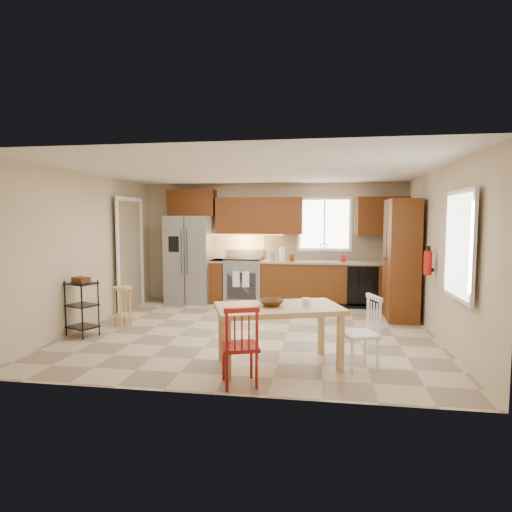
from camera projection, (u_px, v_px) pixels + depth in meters
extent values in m
plane|color=tan|center=(253.00, 331.00, 6.76)|extent=(5.50, 5.50, 0.00)
cube|color=silver|center=(253.00, 171.00, 6.54)|extent=(5.50, 5.00, 0.02)
cube|color=#CCB793|center=(272.00, 243.00, 9.11)|extent=(5.50, 0.02, 2.50)
cube|color=#CCB793|center=(213.00, 271.00, 4.19)|extent=(5.50, 0.02, 2.50)
cube|color=#CCB793|center=(89.00, 250.00, 7.07)|extent=(0.02, 5.00, 2.50)
cube|color=#CCB793|center=(439.00, 254.00, 6.23)|extent=(0.02, 5.00, 2.50)
cube|color=gray|center=(190.00, 259.00, 9.03)|extent=(0.92, 0.75, 1.82)
cube|color=gray|center=(244.00, 281.00, 8.95)|extent=(0.76, 0.63, 0.92)
cube|color=#5E3111|center=(219.00, 281.00, 9.05)|extent=(0.30, 0.60, 0.90)
cube|color=#5E3111|center=(333.00, 283.00, 8.69)|extent=(2.92, 0.60, 0.90)
cube|color=black|center=(363.00, 286.00, 8.32)|extent=(0.60, 0.02, 0.78)
cube|color=beige|center=(333.00, 247.00, 8.90)|extent=(2.92, 0.03, 0.55)
cube|color=#572A0E|center=(192.00, 203.00, 9.12)|extent=(1.00, 0.35, 0.55)
cube|color=#572A0E|center=(259.00, 216.00, 8.92)|extent=(1.80, 0.35, 0.75)
cube|color=#572A0E|center=(383.00, 216.00, 8.54)|extent=(1.00, 0.35, 0.75)
cube|color=white|center=(324.00, 224.00, 8.89)|extent=(1.12, 0.04, 1.12)
cube|color=gray|center=(324.00, 263.00, 8.68)|extent=(0.62, 0.46, 0.16)
cube|color=#FFBF66|center=(245.00, 235.00, 8.98)|extent=(1.60, 0.30, 0.01)
imported|color=red|center=(343.00, 257.00, 8.51)|extent=(0.09, 0.09, 0.19)
cylinder|color=white|center=(282.00, 254.00, 8.74)|extent=(0.12, 0.12, 0.28)
cylinder|color=gray|center=(272.00, 256.00, 8.78)|extent=(0.11, 0.11, 0.18)
cylinder|color=#4C2E14|center=(292.00, 258.00, 8.69)|extent=(0.10, 0.10, 0.14)
cube|color=#5E3111|center=(401.00, 260.00, 7.48)|extent=(0.50, 0.95, 2.10)
cylinder|color=red|center=(428.00, 263.00, 6.41)|extent=(0.12, 0.12, 0.36)
cube|color=white|center=(460.00, 245.00, 5.09)|extent=(0.04, 1.02, 1.32)
cube|color=#8C7A59|center=(129.00, 255.00, 8.35)|extent=(0.04, 0.95, 2.10)
imported|color=#4C2E14|center=(271.00, 306.00, 5.10)|extent=(0.38, 0.38, 0.07)
cylinder|color=white|center=(306.00, 303.00, 5.12)|extent=(0.13, 0.13, 0.12)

